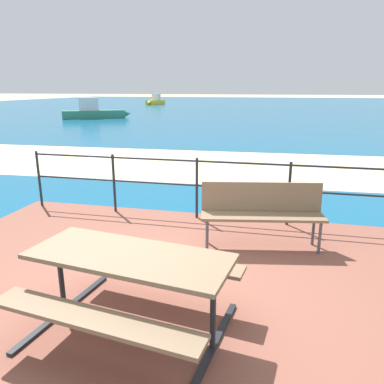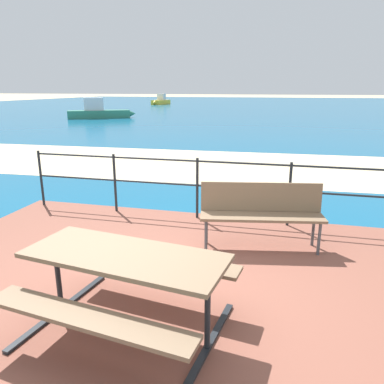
# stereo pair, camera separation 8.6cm
# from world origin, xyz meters

# --- Properties ---
(ground_plane) EXTENTS (240.00, 240.00, 0.00)m
(ground_plane) POSITION_xyz_m (0.00, 0.00, 0.00)
(ground_plane) COLOR tan
(patio_paving) EXTENTS (6.40, 5.20, 0.06)m
(patio_paving) POSITION_xyz_m (0.00, 0.00, 0.03)
(patio_paving) COLOR brown
(patio_paving) RESTS_ON ground
(sea_water) EXTENTS (90.00, 90.00, 0.01)m
(sea_water) POSITION_xyz_m (0.00, 40.00, 0.01)
(sea_water) COLOR #145B84
(sea_water) RESTS_ON ground
(beach_strip) EXTENTS (54.13, 6.52, 0.01)m
(beach_strip) POSITION_xyz_m (0.00, 7.08, 0.01)
(beach_strip) COLOR beige
(beach_strip) RESTS_ON ground
(picnic_table) EXTENTS (1.94, 1.59, 0.74)m
(picnic_table) POSITION_xyz_m (0.07, -0.67, 0.63)
(picnic_table) COLOR #7A6047
(picnic_table) RESTS_ON patio_paving
(park_bench) EXTENTS (1.68, 0.70, 0.88)m
(park_bench) POSITION_xyz_m (1.10, 1.45, 0.60)
(park_bench) COLOR #7A6047
(park_bench) RESTS_ON patio_paving
(railing_fence) EXTENTS (5.94, 0.04, 1.02)m
(railing_fence) POSITION_xyz_m (0.00, 2.38, 0.71)
(railing_fence) COLOR #1E2328
(railing_fence) RESTS_ON patio_paving
(boat_near) EXTENTS (1.86, 3.58, 1.38)m
(boat_near) POSITION_xyz_m (-14.80, 44.37, 0.43)
(boat_near) COLOR yellow
(boat_near) RESTS_ON sea_water
(boat_mid) EXTENTS (4.60, 3.14, 1.47)m
(boat_mid) POSITION_xyz_m (-11.88, 21.65, 0.47)
(boat_mid) COLOR #338466
(boat_mid) RESTS_ON sea_water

